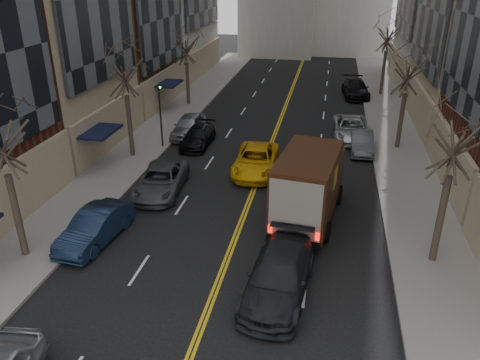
% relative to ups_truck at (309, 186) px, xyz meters
% --- Properties ---
extents(sidewalk_left, '(4.00, 66.00, 0.15)m').
position_rel_ups_truck_xyz_m(sidewalk_left, '(-12.22, 13.21, -1.80)').
color(sidewalk_left, slate).
rests_on(sidewalk_left, ground).
extents(sidewalk_right, '(4.00, 66.00, 0.15)m').
position_rel_ups_truck_xyz_m(sidewalk_right, '(5.78, 13.21, -1.80)').
color(sidewalk_right, slate).
rests_on(sidewalk_right, ground).
extents(tree_lf_mid, '(3.20, 3.20, 8.91)m').
position_rel_ups_truck_xyz_m(tree_lf_mid, '(-12.02, 6.21, 4.72)').
color(tree_lf_mid, '#382D23').
rests_on(tree_lf_mid, sidewalk_left).
extents(tree_lf_far, '(3.20, 3.20, 8.12)m').
position_rel_ups_truck_xyz_m(tree_lf_far, '(-12.02, 19.21, 4.15)').
color(tree_lf_far, '#382D23').
rests_on(tree_lf_far, sidewalk_left).
extents(tree_rt_near, '(3.20, 3.20, 8.71)m').
position_rel_ups_truck_xyz_m(tree_rt_near, '(5.58, -2.79, 4.58)').
color(tree_rt_near, '#382D23').
rests_on(tree_rt_near, sidewalk_right).
extents(tree_rt_mid, '(3.20, 3.20, 8.32)m').
position_rel_ups_truck_xyz_m(tree_rt_mid, '(5.58, 11.21, 4.29)').
color(tree_rt_mid, '#382D23').
rests_on(tree_rt_mid, sidewalk_right).
extents(tree_rt_far, '(3.20, 3.20, 9.11)m').
position_rel_ups_truck_xyz_m(tree_rt_far, '(5.58, 26.21, 4.87)').
color(tree_rt_far, '#382D23').
rests_on(tree_rt_far, sidewalk_right).
extents(traffic_signal, '(0.29, 0.26, 4.70)m').
position_rel_ups_truck_xyz_m(traffic_signal, '(-10.62, 8.21, 0.94)').
color(traffic_signal, black).
rests_on(traffic_signal, sidewalk_left).
extents(ups_truck, '(3.47, 7.07, 3.72)m').
position_rel_ups_truck_xyz_m(ups_truck, '(0.00, 0.00, 0.00)').
color(ups_truck, black).
rests_on(ups_truck, ground).
extents(observer_sedan, '(2.82, 5.83, 1.64)m').
position_rel_ups_truck_xyz_m(observer_sedan, '(-0.74, -6.18, -1.06)').
color(observer_sedan, black).
rests_on(observer_sedan, ground).
extents(taxi, '(2.74, 5.59, 1.53)m').
position_rel_ups_truck_xyz_m(taxi, '(-3.52, 5.39, -1.11)').
color(taxi, '#E6AB09').
rests_on(taxi, ground).
extents(pedestrian, '(0.54, 0.65, 1.52)m').
position_rel_ups_truck_xyz_m(pedestrian, '(-1.24, -0.76, -1.11)').
color(pedestrian, black).
rests_on(pedestrian, ground).
extents(parked_lf_b, '(2.13, 4.79, 1.53)m').
position_rel_ups_truck_xyz_m(parked_lf_b, '(-9.52, -4.00, -1.11)').
color(parked_lf_b, '#101E35').
rests_on(parked_lf_b, ground).
extents(parked_lf_c, '(2.84, 5.38, 1.44)m').
position_rel_ups_truck_xyz_m(parked_lf_c, '(-8.32, 1.54, -1.15)').
color(parked_lf_c, '#45484C').
rests_on(parked_lf_c, ground).
extents(parked_lf_d, '(1.87, 4.54, 1.32)m').
position_rel_ups_truck_xyz_m(parked_lf_d, '(-8.32, 9.24, -1.22)').
color(parked_lf_d, black).
rests_on(parked_lf_d, ground).
extents(parked_lf_e, '(1.89, 4.68, 1.60)m').
position_rel_ups_truck_xyz_m(parked_lf_e, '(-9.52, 10.99, -1.08)').
color(parked_lf_e, '#95989C').
rests_on(parked_lf_e, ground).
extents(parked_rt_a, '(1.48, 4.17, 1.37)m').
position_rel_ups_truck_xyz_m(parked_rt_a, '(3.08, 10.15, -1.19)').
color(parked_rt_a, '#484B4F').
rests_on(parked_rt_a, ground).
extents(parked_rt_b, '(2.73, 5.58, 1.53)m').
position_rel_ups_truck_xyz_m(parked_rt_b, '(2.40, 12.84, -1.11)').
color(parked_rt_b, '#B8BCC1').
rests_on(parked_rt_b, ground).
extents(parked_rt_c, '(2.79, 5.77, 1.62)m').
position_rel_ups_truck_xyz_m(parked_rt_c, '(3.08, 25.17, -1.06)').
color(parked_rt_c, black).
rests_on(parked_rt_c, ground).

